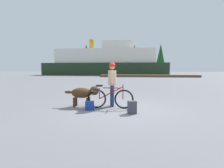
# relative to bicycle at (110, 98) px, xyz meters

# --- Properties ---
(ground_plane) EXTENTS (160.00, 160.00, 0.00)m
(ground_plane) POSITION_rel_bicycle_xyz_m (0.34, -0.09, -0.39)
(ground_plane) COLOR slate
(bicycle) EXTENTS (1.76, 0.44, 0.92)m
(bicycle) POSITION_rel_bicycle_xyz_m (0.00, 0.00, 0.00)
(bicycle) COLOR black
(bicycle) RESTS_ON ground_plane
(person_cyclist) EXTENTS (0.32, 0.53, 1.75)m
(person_cyclist) POSITION_rel_bicycle_xyz_m (0.05, 0.38, 0.67)
(person_cyclist) COLOR navy
(person_cyclist) RESTS_ON ground_plane
(dog) EXTENTS (1.39, 0.48, 0.83)m
(dog) POSITION_rel_bicycle_xyz_m (-1.06, 0.18, 0.16)
(dog) COLOR #472D19
(dog) RESTS_ON ground_plane
(backpack) EXTENTS (0.33, 0.27, 0.43)m
(backpack) POSITION_rel_bicycle_xyz_m (0.83, -0.69, -0.18)
(backpack) COLOR #3F3F4C
(backpack) RESTS_ON ground_plane
(handbag_pannier) EXTENTS (0.36, 0.26, 0.33)m
(handbag_pannier) POSITION_rel_bicycle_xyz_m (-0.70, -0.36, -0.23)
(handbag_pannier) COLOR navy
(handbag_pannier) RESTS_ON ground_plane
(dock_pier) EXTENTS (17.35, 2.18, 0.40)m
(dock_pier) POSITION_rel_bicycle_xyz_m (3.98, 25.42, -0.19)
(dock_pier) COLOR brown
(dock_pier) RESTS_ON ground_plane
(ferry_boat) EXTENTS (28.21, 8.22, 8.39)m
(ferry_boat) POSITION_rel_bicycle_xyz_m (-5.06, 35.24, 2.52)
(ferry_boat) COLOR #1E331E
(ferry_boat) RESTS_ON ground_plane
(pine_tree_far_left) EXTENTS (3.03, 3.03, 10.25)m
(pine_tree_far_left) POSITION_rel_bicycle_xyz_m (-15.15, 55.80, 6.12)
(pine_tree_far_left) COLOR #4C331E
(pine_tree_far_left) RESTS_ON ground_plane
(pine_tree_center) EXTENTS (3.26, 3.26, 10.35)m
(pine_tree_center) POSITION_rel_bicycle_xyz_m (-4.11, 53.63, 6.05)
(pine_tree_center) COLOR #4C331E
(pine_tree_center) RESTS_ON ground_plane
(pine_tree_far_right) EXTENTS (3.19, 3.19, 9.62)m
(pine_tree_far_right) POSITION_rel_bicycle_xyz_m (10.61, 53.42, 5.49)
(pine_tree_far_right) COLOR #4C331E
(pine_tree_far_right) RESTS_ON ground_plane
(pine_tree_mid_back) EXTENTS (3.18, 3.18, 10.12)m
(pine_tree_mid_back) POSITION_rel_bicycle_xyz_m (2.01, 57.42, 5.90)
(pine_tree_mid_back) COLOR #4C331E
(pine_tree_mid_back) RESTS_ON ground_plane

